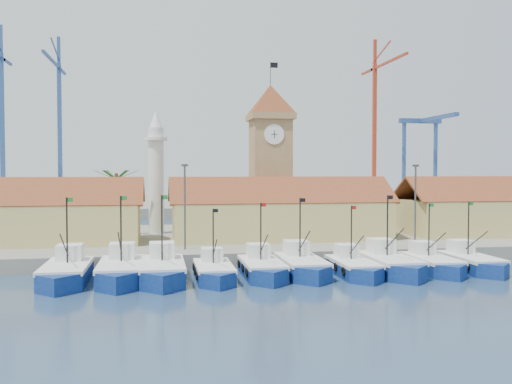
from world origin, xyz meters
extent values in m
plane|color=navy|center=(0.00, 0.00, 0.00)|extent=(400.00, 400.00, 0.00)
cube|color=gray|center=(0.00, 24.00, 0.75)|extent=(140.00, 32.00, 1.50)
cube|color=gray|center=(0.00, 110.00, 1.00)|extent=(240.00, 80.00, 2.00)
cube|color=navy|center=(-22.76, 3.30, 0.53)|extent=(3.74, 8.47, 1.92)
cube|color=navy|center=(-22.76, -0.94, 0.53)|extent=(3.74, 3.74, 1.92)
cube|color=silver|center=(-22.76, 3.30, 1.50)|extent=(3.82, 8.70, 0.37)
cube|color=silver|center=(-22.76, 5.41, 2.35)|extent=(2.25, 2.35, 1.50)
cylinder|color=black|center=(-22.76, 3.83, 4.49)|extent=(0.15, 0.15, 5.99)
cube|color=#197226|center=(-22.49, 3.83, 7.27)|extent=(0.53, 0.02, 0.37)
cube|color=navy|center=(-18.10, 3.23, 0.54)|extent=(3.80, 8.59, 1.95)
cube|color=navy|center=(-18.10, -1.06, 0.54)|extent=(3.80, 3.80, 1.95)
cube|color=silver|center=(-18.10, 3.23, 1.52)|extent=(3.87, 8.83, 0.38)
cube|color=silver|center=(-18.10, 5.38, 2.39)|extent=(2.28, 2.39, 1.52)
cylinder|color=black|center=(-18.10, 3.77, 4.56)|extent=(0.15, 0.15, 6.07)
cube|color=#197226|center=(-17.83, 3.77, 7.38)|extent=(0.54, 0.02, 0.38)
cube|color=navy|center=(-14.47, 2.86, 0.55)|extent=(3.83, 8.67, 1.97)
cube|color=navy|center=(-14.47, -1.47, 0.55)|extent=(3.83, 3.83, 1.97)
cube|color=silver|center=(-14.47, 2.86, 1.53)|extent=(3.91, 8.91, 0.38)
cube|color=silver|center=(-14.47, 5.03, 2.41)|extent=(2.30, 2.41, 1.53)
cylinder|color=black|center=(-14.47, 3.41, 4.60)|extent=(0.15, 0.15, 6.13)
cube|color=#197226|center=(-14.20, 3.41, 7.44)|extent=(0.55, 0.02, 0.38)
cube|color=navy|center=(-9.89, 2.41, 0.46)|extent=(3.20, 7.24, 1.65)
cube|color=navy|center=(-9.89, -1.21, 0.46)|extent=(3.20, 3.20, 1.65)
cube|color=silver|center=(-9.89, 2.41, 1.28)|extent=(3.26, 7.44, 0.32)
cube|color=silver|center=(-9.89, 4.22, 2.01)|extent=(1.92, 2.01, 1.28)
cylinder|color=black|center=(-9.89, 2.87, 3.84)|extent=(0.13, 0.13, 5.12)
cube|color=black|center=(-9.66, 2.87, 6.22)|extent=(0.46, 0.02, 0.32)
cube|color=navy|center=(-5.38, 3.03, 0.49)|extent=(3.43, 7.76, 1.76)
cube|color=navy|center=(-5.38, -0.84, 0.49)|extent=(3.43, 3.43, 1.76)
cube|color=silver|center=(-5.38, 3.03, 1.37)|extent=(3.50, 7.97, 0.34)
cube|color=silver|center=(-5.38, 4.97, 2.15)|extent=(2.06, 2.15, 1.37)
cylinder|color=black|center=(-5.38, 3.52, 4.11)|extent=(0.14, 0.14, 5.48)
cube|color=#A5140F|center=(-5.13, 3.52, 6.66)|extent=(0.49, 0.02, 0.34)
cube|color=navy|center=(-1.51, 3.44, 0.52)|extent=(3.62, 8.20, 1.86)
cube|color=navy|center=(-1.51, -0.66, 0.52)|extent=(3.62, 3.62, 1.86)
cube|color=silver|center=(-1.51, 3.44, 1.45)|extent=(3.70, 8.43, 0.36)
cube|color=silver|center=(-1.51, 5.49, 2.28)|extent=(2.17, 2.28, 1.45)
cylinder|color=black|center=(-1.51, 3.95, 4.35)|extent=(0.14, 0.14, 5.80)
cube|color=black|center=(-1.25, 3.95, 7.04)|extent=(0.52, 0.02, 0.36)
cube|color=navy|center=(3.19, 2.33, 0.47)|extent=(3.27, 7.40, 1.68)
cube|color=navy|center=(3.19, -1.37, 0.47)|extent=(3.27, 3.27, 1.68)
cube|color=silver|center=(3.19, 2.33, 1.31)|extent=(3.33, 7.60, 0.33)
cube|color=silver|center=(3.19, 4.18, 2.05)|extent=(1.96, 2.05, 1.31)
cylinder|color=black|center=(3.19, 2.80, 3.92)|extent=(0.13, 0.13, 5.23)
cube|color=#A5140F|center=(3.42, 2.80, 6.35)|extent=(0.47, 0.02, 0.33)
cube|color=navy|center=(6.96, 2.68, 0.53)|extent=(3.74, 8.47, 1.92)
cube|color=navy|center=(6.96, -1.56, 0.53)|extent=(3.74, 3.74, 1.92)
cube|color=silver|center=(6.96, 2.68, 1.50)|extent=(3.82, 8.70, 0.37)
cube|color=silver|center=(6.96, 4.80, 2.35)|extent=(2.25, 2.35, 1.50)
cylinder|color=black|center=(6.96, 3.21, 4.49)|extent=(0.15, 0.15, 5.99)
cube|color=black|center=(7.23, 3.21, 7.27)|extent=(0.53, 0.02, 0.37)
cube|color=navy|center=(11.32, 2.86, 0.48)|extent=(3.33, 7.53, 1.71)
cube|color=navy|center=(11.32, -0.91, 0.48)|extent=(3.33, 3.33, 1.71)
cube|color=silver|center=(11.32, 2.86, 1.33)|extent=(3.40, 7.74, 0.33)
cube|color=silver|center=(11.32, 4.74, 2.09)|extent=(2.00, 2.09, 1.33)
cylinder|color=black|center=(11.32, 3.34, 4.00)|extent=(0.13, 0.13, 5.33)
cube|color=#197226|center=(11.56, 3.34, 6.47)|extent=(0.48, 0.02, 0.33)
cube|color=navy|center=(15.50, 2.84, 0.48)|extent=(3.38, 7.65, 1.74)
cube|color=navy|center=(15.50, -0.99, 0.48)|extent=(3.38, 3.38, 1.74)
cube|color=silver|center=(15.50, 2.84, 1.35)|extent=(3.45, 7.87, 0.34)
cube|color=silver|center=(15.50, 4.75, 2.13)|extent=(2.03, 2.13, 1.35)
cylinder|color=black|center=(15.50, 3.32, 4.06)|extent=(0.14, 0.14, 5.41)
cube|color=#197226|center=(15.75, 3.32, 6.57)|extent=(0.48, 0.02, 0.34)
cube|color=tan|center=(-32.00, 20.00, 3.75)|extent=(30.00, 10.00, 4.50)
cube|color=brown|center=(-32.00, 22.50, 7.50)|extent=(31.20, 5.13, 3.21)
cube|color=tan|center=(0.00, 20.00, 3.75)|extent=(26.00, 10.00, 4.50)
cube|color=brown|center=(0.00, 17.50, 7.50)|extent=(27.04, 5.13, 3.21)
cube|color=brown|center=(0.00, 22.50, 7.50)|extent=(27.04, 5.13, 3.21)
cube|color=brown|center=(32.00, 22.50, 7.50)|extent=(31.20, 5.13, 3.21)
cube|color=#A88456|center=(0.00, 26.00, 9.00)|extent=(5.00, 5.00, 15.00)
cube|color=#A88456|center=(0.00, 26.00, 16.90)|extent=(5.80, 5.80, 0.80)
pyramid|color=brown|center=(0.00, 26.00, 19.20)|extent=(5.80, 5.80, 4.00)
cylinder|color=white|center=(0.00, 23.45, 14.50)|extent=(2.60, 0.15, 2.60)
cube|color=black|center=(0.00, 23.37, 14.50)|extent=(0.08, 0.02, 1.00)
cube|color=black|center=(0.00, 23.37, 14.50)|extent=(0.80, 0.02, 0.08)
cylinder|color=#3F3F44|center=(0.00, 26.00, 22.70)|extent=(0.10, 0.10, 3.00)
cube|color=black|center=(0.50, 26.00, 23.80)|extent=(1.00, 0.03, 0.70)
cylinder|color=silver|center=(-15.00, 28.00, 8.50)|extent=(2.00, 2.00, 14.00)
cylinder|color=silver|center=(-15.00, 28.00, 14.00)|extent=(3.00, 3.00, 0.40)
cone|color=silver|center=(-15.00, 28.00, 16.60)|extent=(1.80, 1.80, 2.40)
cylinder|color=brown|center=(-20.00, 26.00, 5.50)|extent=(0.44, 0.44, 8.00)
cube|color=#1E591F|center=(-18.60, 26.00, 9.30)|extent=(2.80, 0.35, 1.18)
cube|color=#1E591F|center=(-19.30, 27.21, 9.30)|extent=(1.71, 2.60, 1.18)
cube|color=#1E591F|center=(-20.70, 27.21, 9.30)|extent=(1.71, 2.60, 1.18)
cube|color=#1E591F|center=(-21.40, 26.00, 9.30)|extent=(2.80, 0.35, 1.18)
cube|color=#1E591F|center=(-20.70, 24.79, 9.30)|extent=(1.71, 2.60, 1.18)
cube|color=#1E591F|center=(-19.30, 24.79, 9.30)|extent=(1.71, 2.60, 1.18)
cylinder|color=#3F3F44|center=(-12.00, 12.00, 6.00)|extent=(0.20, 0.20, 9.00)
cube|color=#3F3F44|center=(-12.00, 12.00, 10.40)|extent=(0.70, 0.25, 0.25)
cylinder|color=#3F3F44|center=(14.00, 12.00, 6.00)|extent=(0.20, 0.20, 9.00)
cube|color=#3F3F44|center=(14.00, 12.00, 10.40)|extent=(0.70, 0.25, 0.25)
cube|color=#2C4B86|center=(-52.74, 102.00, 20.38)|extent=(1.00, 1.00, 36.77)
cube|color=#2C4B86|center=(-52.74, 107.00, 37.77)|extent=(0.60, 10.00, 0.60)
cube|color=#2C4B86|center=(-52.74, 102.00, 42.27)|extent=(0.80, 0.80, 7.00)
cube|color=#2C4B86|center=(-40.01, 108.00, 19.85)|extent=(1.00, 1.00, 35.70)
cube|color=#2C4B86|center=(-40.01, 98.52, 36.70)|extent=(0.60, 23.69, 0.60)
cube|color=#2C4B86|center=(-40.01, 113.00, 36.70)|extent=(0.60, 10.00, 0.60)
cube|color=#2C4B86|center=(-40.01, 108.00, 41.20)|extent=(0.80, 0.80, 7.00)
cube|color=#A73019|center=(45.77, 105.00, 20.81)|extent=(1.00, 1.00, 37.63)
cube|color=#A73019|center=(45.77, 95.59, 38.63)|extent=(0.60, 23.54, 0.60)
cube|color=#A73019|center=(45.77, 110.00, 38.63)|extent=(0.60, 10.00, 0.60)
cube|color=#A73019|center=(45.77, 105.00, 43.13)|extent=(0.80, 0.80, 7.00)
cube|color=#2C4B86|center=(57.00, 110.00, 13.00)|extent=(0.90, 0.90, 22.00)
cube|color=#2C4B86|center=(67.00, 110.00, 13.00)|extent=(0.90, 0.90, 22.00)
cube|color=#2C4B86|center=(62.00, 110.00, 24.50)|extent=(13.00, 1.40, 1.40)
cube|color=#2C4B86|center=(62.00, 100.00, 24.50)|extent=(1.40, 22.00, 1.00)
camera|label=1|loc=(-14.85, -48.47, 9.87)|focal=40.00mm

